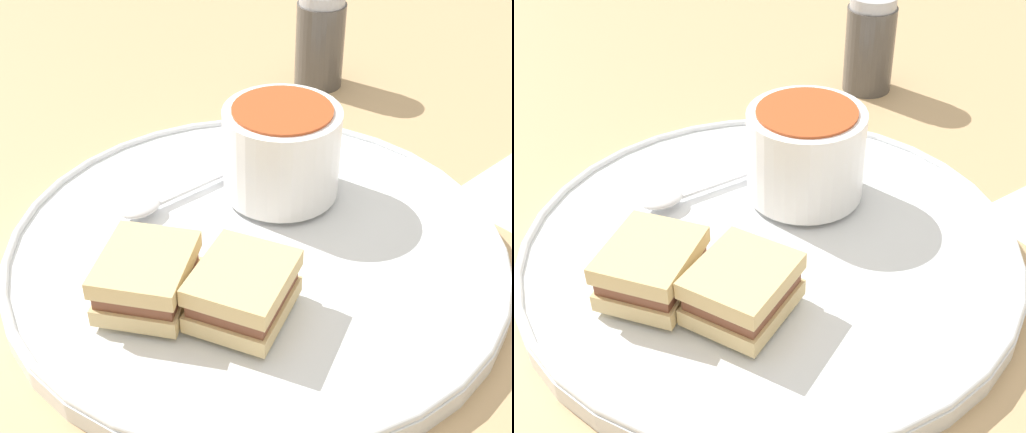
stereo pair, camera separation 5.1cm
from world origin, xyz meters
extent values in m
plane|color=tan|center=(0.00, 0.00, 0.00)|extent=(2.40, 2.40, 0.00)
cylinder|color=white|center=(0.00, 0.00, 0.01)|extent=(0.37, 0.37, 0.02)
torus|color=white|center=(0.00, 0.00, 0.02)|extent=(0.37, 0.37, 0.01)
cylinder|color=white|center=(0.02, -0.06, 0.02)|extent=(0.05, 0.05, 0.01)
cylinder|color=white|center=(0.02, -0.06, 0.06)|extent=(0.09, 0.09, 0.07)
cylinder|color=#B74C23|center=(0.02, -0.06, 0.09)|extent=(0.08, 0.08, 0.01)
cube|color=silver|center=(0.08, -0.02, 0.02)|extent=(0.02, 0.07, 0.00)
ellipsoid|color=silver|center=(0.09, 0.03, 0.02)|extent=(0.03, 0.04, 0.01)
cube|color=#DBBC7F|center=(0.02, 0.09, 0.03)|extent=(0.08, 0.08, 0.01)
cube|color=brown|center=(0.02, 0.09, 0.04)|extent=(0.07, 0.08, 0.01)
cube|color=#DBBC7F|center=(0.02, 0.09, 0.05)|extent=(0.08, 0.08, 0.01)
cube|color=#DBBC7F|center=(-0.04, 0.07, 0.03)|extent=(0.07, 0.08, 0.01)
cube|color=brown|center=(-0.04, 0.07, 0.04)|extent=(0.07, 0.07, 0.01)
cube|color=#DBBC7F|center=(-0.04, 0.07, 0.05)|extent=(0.07, 0.08, 0.01)
cylinder|color=#4C4742|center=(0.12, -0.28, 0.04)|extent=(0.05, 0.05, 0.09)
camera|label=1|loc=(-0.25, 0.33, 0.35)|focal=50.00mm
camera|label=2|loc=(-0.29, 0.29, 0.35)|focal=50.00mm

